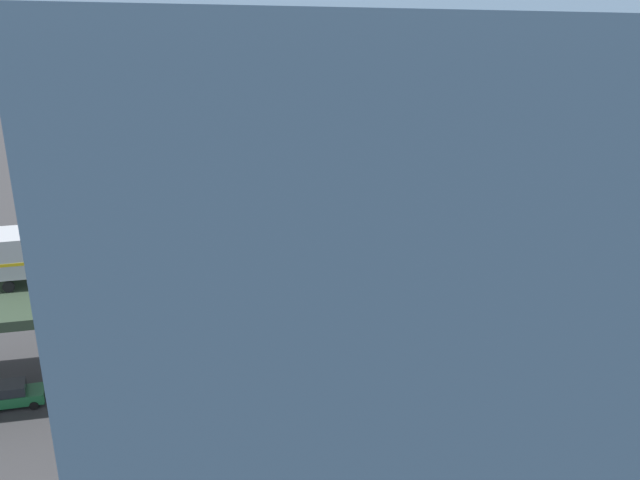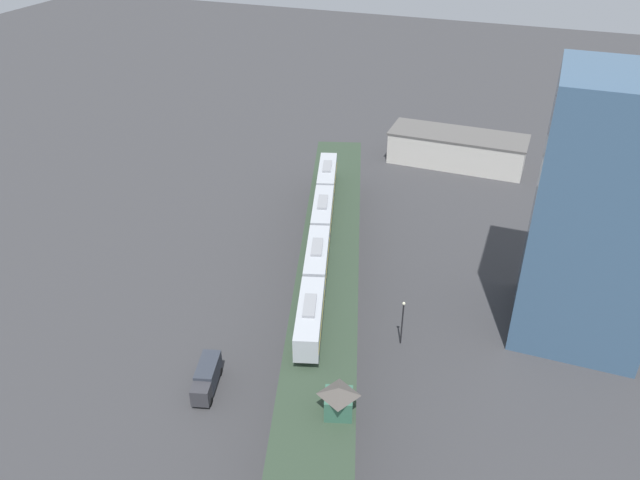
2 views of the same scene
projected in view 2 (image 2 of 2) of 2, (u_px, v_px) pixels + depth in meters
The scene contains 9 objects.
ground_plane at pixel (327, 323), 88.40m from camera, with size 400.00×400.00×0.00m, color #38383A.
elevated_viaduct at pixel (327, 282), 84.51m from camera, with size 34.71×90.49×8.34m.
subway_train at pixel (320, 234), 88.16m from camera, with size 17.11×48.47×4.45m.
signal_hut at pixel (339, 400), 62.14m from camera, with size 4.02×4.02×3.40m.
street_car_green at pixel (336, 411), 73.03m from camera, with size 3.12×4.75×1.89m.
delivery_truck at pixel (207, 377), 76.59m from camera, with size 4.09×7.54×3.20m.
street_lamp at pixel (402, 319), 82.53m from camera, with size 0.44×0.44×6.94m.
warehouse_building at pixel (457, 149), 132.66m from camera, with size 28.66×10.50×6.80m.
office_tower at pixel (600, 215), 78.17m from camera, with size 16.00×16.00×36.00m.
Camera 2 is at (23.24, -65.20, 56.24)m, focal length 35.00 mm.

